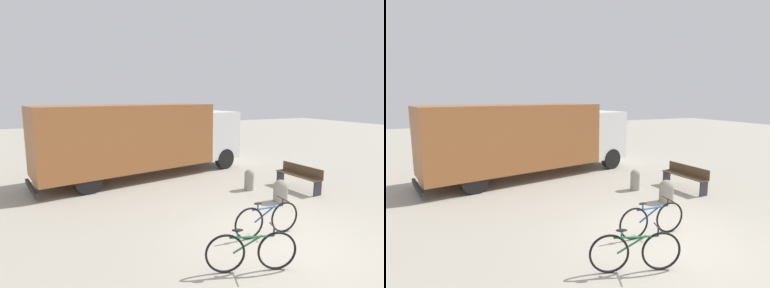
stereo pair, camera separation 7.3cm
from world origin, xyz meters
TOP-DOWN VIEW (x-y plane):
  - ground_plane at (0.00, 0.00)m, footprint 60.00×60.00m
  - delivery_truck at (-1.36, 6.74)m, footprint 8.83×3.87m
  - park_bench at (3.15, 2.79)m, footprint 0.55×1.77m
  - bicycle_near at (-1.36, -0.72)m, footprint 1.68×0.63m
  - bicycle_middle at (-0.16, 0.33)m, footprint 1.75×0.44m
  - bollard_near_bench at (1.68, 2.03)m, footprint 0.46×0.46m
  - bollard_far_bench at (1.50, 3.45)m, footprint 0.34×0.34m

SIDE VIEW (x-z plane):
  - ground_plane at x=0.00m, z-range 0.00..0.00m
  - bollard_near_bench at x=1.68m, z-range 0.01..0.71m
  - bollard_far_bench at x=1.50m, z-range 0.03..0.75m
  - bicycle_near at x=-1.36m, z-range -0.03..0.83m
  - bicycle_middle at x=-0.16m, z-range -0.03..0.83m
  - park_bench at x=3.15m, z-range 0.07..0.92m
  - delivery_truck at x=-1.36m, z-range 0.17..3.09m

